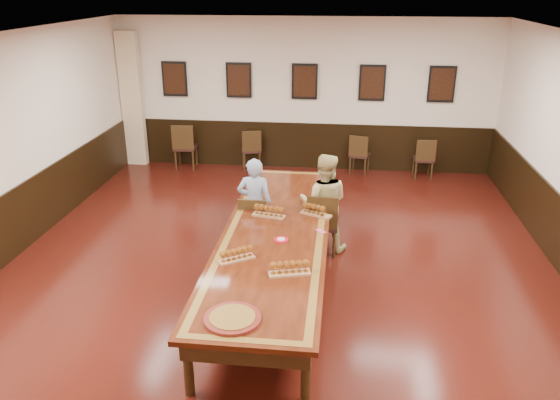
# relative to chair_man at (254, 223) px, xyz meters

# --- Properties ---
(floor) EXTENTS (8.00, 10.00, 0.02)m
(floor) POSITION_rel_chair_man_xyz_m (0.44, -0.88, -0.46)
(floor) COLOR black
(floor) RESTS_ON ground
(ceiling) EXTENTS (8.00, 10.00, 0.02)m
(ceiling) POSITION_rel_chair_man_xyz_m (0.44, -0.88, 2.76)
(ceiling) COLOR white
(ceiling) RESTS_ON floor
(wall_back) EXTENTS (8.00, 0.02, 3.20)m
(wall_back) POSITION_rel_chair_man_xyz_m (0.44, 4.13, 1.15)
(wall_back) COLOR silver
(wall_back) RESTS_ON floor
(chair_man) EXTENTS (0.43, 0.47, 0.90)m
(chair_man) POSITION_rel_chair_man_xyz_m (0.00, 0.00, 0.00)
(chair_man) COLOR black
(chair_man) RESTS_ON floor
(chair_woman) EXTENTS (0.47, 0.51, 0.97)m
(chair_woman) POSITION_rel_chair_man_xyz_m (1.03, 0.08, 0.03)
(chair_woman) COLOR black
(chair_woman) RESTS_ON floor
(spare_chair_a) EXTENTS (0.50, 0.54, 1.00)m
(spare_chair_a) POSITION_rel_chair_man_xyz_m (-2.14, 3.78, 0.05)
(spare_chair_a) COLOR black
(spare_chair_a) RESTS_ON floor
(spare_chair_b) EXTENTS (0.51, 0.53, 0.88)m
(spare_chair_b) POSITION_rel_chair_man_xyz_m (-0.70, 3.94, -0.01)
(spare_chair_b) COLOR black
(spare_chair_b) RESTS_ON floor
(spare_chair_c) EXTENTS (0.49, 0.52, 0.85)m
(spare_chair_c) POSITION_rel_chair_man_xyz_m (1.66, 3.89, -0.03)
(spare_chair_c) COLOR black
(spare_chair_c) RESTS_ON floor
(spare_chair_d) EXTENTS (0.41, 0.45, 0.85)m
(spare_chair_d) POSITION_rel_chair_man_xyz_m (2.98, 3.74, -0.03)
(spare_chair_d) COLOR black
(spare_chair_d) RESTS_ON floor
(person_man) EXTENTS (0.53, 0.35, 1.44)m
(person_man) POSITION_rel_chair_man_xyz_m (-0.00, 0.10, 0.27)
(person_man) COLOR #476CB2
(person_man) RESTS_ON floor
(person_woman) EXTENTS (0.77, 0.61, 1.52)m
(person_woman) POSITION_rel_chair_man_xyz_m (1.04, 0.18, 0.31)
(person_woman) COLOR #CABB7E
(person_woman) RESTS_ON floor
(pink_phone) EXTENTS (0.15, 0.16, 0.01)m
(pink_phone) POSITION_rel_chair_man_xyz_m (1.04, -0.82, 0.30)
(pink_phone) COLOR #EC4E7F
(pink_phone) RESTS_ON conference_table
(curtain) EXTENTS (0.45, 0.18, 2.90)m
(curtain) POSITION_rel_chair_man_xyz_m (-3.31, 3.94, 1.00)
(curtain) COLOR beige
(curtain) RESTS_ON floor
(wainscoting) EXTENTS (8.00, 10.00, 1.00)m
(wainscoting) POSITION_rel_chair_man_xyz_m (0.44, -0.88, 0.05)
(wainscoting) COLOR black
(wainscoting) RESTS_ON floor
(conference_table) EXTENTS (1.40, 5.00, 0.76)m
(conference_table) POSITION_rel_chair_man_xyz_m (0.44, -0.88, 0.16)
(conference_table) COLOR black
(conference_table) RESTS_ON floor
(posters) EXTENTS (6.14, 0.04, 0.74)m
(posters) POSITION_rel_chair_man_xyz_m (0.44, 4.06, 1.45)
(posters) COLOR black
(posters) RESTS_ON wall_back
(flight_a) EXTENTS (0.49, 0.24, 0.17)m
(flight_a) POSITION_rel_chair_man_xyz_m (0.28, -0.41, 0.38)
(flight_a) COLOR #96673F
(flight_a) RESTS_ON conference_table
(flight_b) EXTENTS (0.47, 0.31, 0.17)m
(flight_b) POSITION_rel_chair_man_xyz_m (0.94, -0.29, 0.38)
(flight_b) COLOR #96673F
(flight_b) RESTS_ON conference_table
(flight_c) EXTENTS (0.44, 0.36, 0.17)m
(flight_c) POSITION_rel_chair_man_xyz_m (0.08, -1.75, 0.37)
(flight_c) COLOR #96673F
(flight_c) RESTS_ON conference_table
(flight_d) EXTENTS (0.50, 0.27, 0.18)m
(flight_d) POSITION_rel_chair_man_xyz_m (0.74, -2.01, 0.38)
(flight_d) COLOR #96673F
(flight_d) RESTS_ON conference_table
(red_plate_grp) EXTENTS (0.19, 0.19, 0.02)m
(red_plate_grp) POSITION_rel_chair_man_xyz_m (0.54, -1.15, 0.31)
(red_plate_grp) COLOR red
(red_plate_grp) RESTS_ON conference_table
(carved_platter) EXTENTS (0.70, 0.70, 0.05)m
(carved_platter) POSITION_rel_chair_man_xyz_m (0.27, -2.97, 0.32)
(carved_platter) COLOR #551411
(carved_platter) RESTS_ON conference_table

